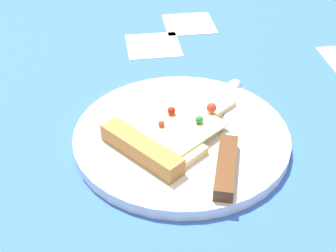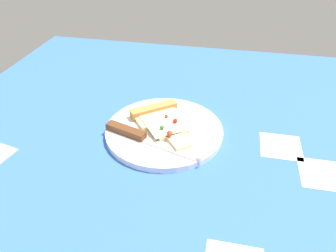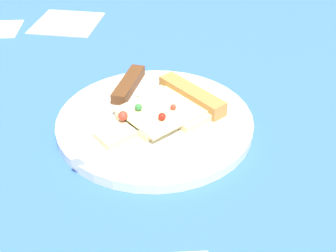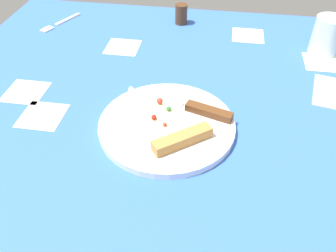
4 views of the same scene
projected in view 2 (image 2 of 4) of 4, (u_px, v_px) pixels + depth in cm
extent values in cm
cube|color=#3360B7|center=(162.00, 144.00, 74.19)|extent=(116.44, 116.44, 3.00)
cube|color=white|center=(322.00, 175.00, 63.76)|extent=(9.00, 9.00, 0.20)
cube|color=white|center=(281.00, 147.00, 71.05)|extent=(9.00, 9.00, 0.20)
cylinder|color=silver|center=(166.00, 131.00, 74.61)|extent=(27.74, 27.74, 1.48)
cube|color=beige|center=(159.00, 118.00, 76.82)|extent=(12.38, 11.46, 1.00)
cube|color=beige|center=(169.00, 130.00, 72.79)|extent=(9.12, 8.83, 1.00)
cube|color=beige|center=(179.00, 142.00, 69.13)|extent=(6.02, 6.32, 1.00)
cube|color=#F2E099|center=(164.00, 122.00, 74.24)|extent=(13.39, 13.53, 0.30)
cube|color=#B27A3D|center=(154.00, 110.00, 78.66)|extent=(11.10, 9.37, 2.20)
sphere|color=red|center=(165.00, 116.00, 75.37)|extent=(0.81, 0.81, 0.81)
sphere|color=red|center=(170.00, 133.00, 69.32)|extent=(1.31, 1.31, 1.31)
sphere|color=#2D7A38|center=(162.00, 127.00, 71.39)|extent=(1.01, 1.01, 1.01)
sphere|color=#B21E14|center=(175.00, 121.00, 73.53)|extent=(1.06, 1.06, 1.06)
cube|color=silver|center=(172.00, 149.00, 67.68)|extent=(12.04, 5.55, 0.30)
cone|color=silver|center=(197.00, 158.00, 65.29)|extent=(2.51, 2.51, 2.00)
cube|color=#593319|center=(126.00, 131.00, 72.07)|extent=(10.20, 5.13, 1.60)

